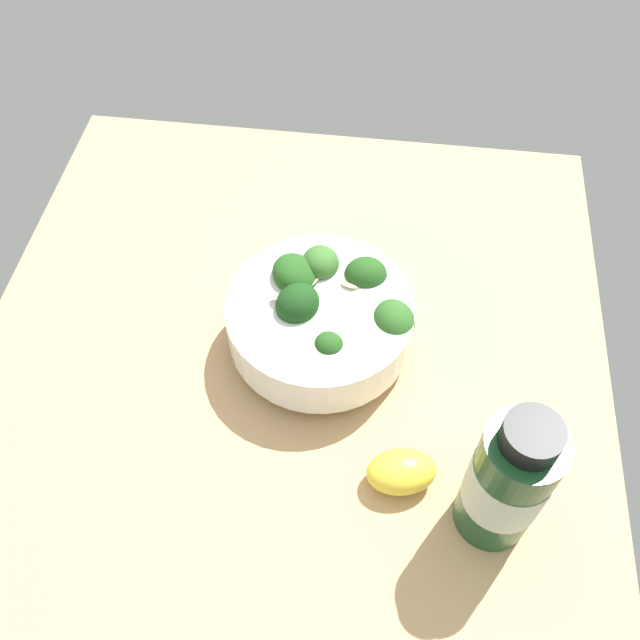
# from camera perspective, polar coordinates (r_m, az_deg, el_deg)

# --- Properties ---
(ground_plane) EXTENTS (0.64, 0.64, 0.03)m
(ground_plane) POSITION_cam_1_polar(r_m,az_deg,el_deg) (0.74, -2.13, -2.02)
(ground_plane) COLOR tan
(bowl_of_broccoli) EXTENTS (0.19, 0.18, 0.09)m
(bowl_of_broccoli) POSITION_cam_1_polar(r_m,az_deg,el_deg) (0.68, 0.14, 0.37)
(bowl_of_broccoli) COLOR white
(bowl_of_broccoli) RESTS_ON ground_plane
(lemon_wedge) EXTENTS (0.07, 0.06, 0.04)m
(lemon_wedge) POSITION_cam_1_polar(r_m,az_deg,el_deg) (0.63, 6.64, -12.15)
(lemon_wedge) COLOR yellow
(lemon_wedge) RESTS_ON ground_plane
(bottle_tall) EXTENTS (0.06, 0.06, 0.16)m
(bottle_tall) POSITION_cam_1_polar(r_m,az_deg,el_deg) (0.58, 15.02, -12.53)
(bottle_tall) COLOR #194723
(bottle_tall) RESTS_ON ground_plane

